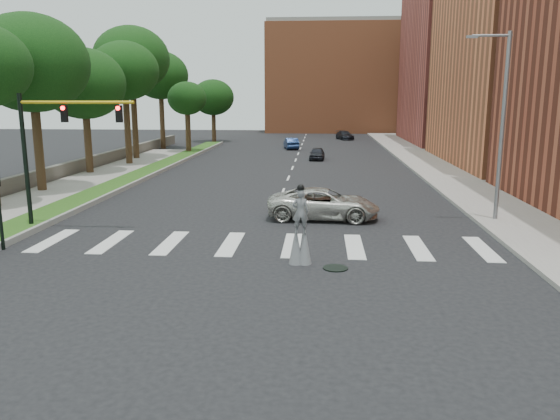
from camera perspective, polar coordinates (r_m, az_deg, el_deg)
The scene contains 24 objects.
ground_plane at distance 21.81m, azimuth -2.25°, elevation -4.34°, with size 160.00×160.00×0.00m, color black.
grass_median at distance 43.53m, azimuth -14.44°, elevation 3.57°, with size 2.00×60.00×0.25m, color #234D16.
median_curb at distance 43.20m, azimuth -13.12°, elevation 3.60°, with size 0.20×60.00×0.28m, color gray.
sidewalk_left at distance 35.65m, azimuth -24.13°, elevation 1.11°, with size 4.00×60.00×0.18m, color gray.
sidewalk_right at distance 47.29m, azimuth 16.59°, elevation 4.04°, with size 5.00×90.00×0.18m, color gray.
stone_wall at distance 47.33m, azimuth -20.04°, elevation 4.39°, with size 0.50×56.00×1.10m, color #58534B.
manhole at distance 19.77m, azimuth 5.81°, elevation -6.05°, with size 0.90×0.90×0.04m, color black.
building_mid at distance 54.79m, azimuth 26.40°, elevation 16.83°, with size 16.00×22.00×24.00m, color #CD6B40.
building_far at distance 77.44m, azimuth 19.52°, elevation 14.04°, with size 16.00×22.00×20.00m, color #A7473D.
building_backdrop at distance 98.93m, azimuth 6.52°, elevation 13.40°, with size 26.00×14.00×18.00m, color #CD6B40.
streetlight at distance 28.15m, azimuth 22.08°, elevation 8.57°, with size 2.05×0.20×9.00m.
traffic_signal at distance 26.82m, azimuth -22.95°, elevation 6.79°, with size 5.30×0.23×6.20m.
stilt_performer at distance 19.94m, azimuth 2.14°, elevation -2.45°, with size 0.84×0.54×2.97m.
suv_crossing at distance 27.47m, azimuth 4.58°, elevation 0.66°, with size 2.57×5.57×1.55m, color beige.
car_near at distance 53.59m, azimuth 3.89°, elevation 5.90°, with size 1.41×3.51×1.20m, color black.
car_mid at distance 64.56m, azimuth 1.17°, elevation 6.97°, with size 1.39×3.98×1.31m, color navy.
car_far at distance 79.42m, azimuth 6.78°, elevation 7.76°, with size 1.70×4.19×1.22m, color black.
tree_2 at distance 37.87m, azimuth -24.58°, elevation 13.74°, with size 7.05×7.05×11.06m.
tree_3 at distance 45.51m, azimuth -19.81°, elevation 12.28°, with size 6.35×6.35×9.73m.
tree_4 at distance 55.13m, azimuth -15.27°, elevation 14.96°, with size 7.14×7.14×12.59m.
tree_5 at distance 66.22m, azimuth -12.40°, elevation 13.55°, with size 6.43×6.43×11.19m.
tree_6 at distance 60.37m, azimuth -9.69°, elevation 11.36°, with size 4.16×4.16×7.64m.
tree_7 at distance 75.41m, azimuth -7.00°, elevation 11.58°, with size 5.61×5.61×8.34m.
tree_8 at distance 50.74m, azimuth -15.96°, elevation 13.76°, with size 5.97×5.97×10.79m.
Camera 1 is at (2.41, -20.82, 6.05)m, focal length 35.00 mm.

